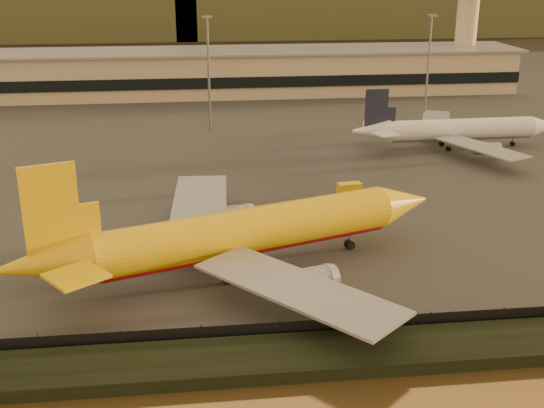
{
  "coord_description": "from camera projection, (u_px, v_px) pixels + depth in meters",
  "views": [
    {
      "loc": [
        -14.01,
        -73.73,
        37.3
      ],
      "look_at": [
        -3.82,
        12.0,
        6.19
      ],
      "focal_mm": 45.0,
      "sensor_mm": 36.0,
      "label": 1
    }
  ],
  "objects": [
    {
      "name": "white_narrowbody_jet",
      "position": [
        457.0,
        130.0,
        140.49
      ],
      "size": [
        44.41,
        43.43,
        12.78
      ],
      "rotation": [
        0.0,
        0.0,
        0.03
      ],
      "color": "white",
      "rests_on": "tarmac"
    },
    {
      "name": "terminal_building",
      "position": [
        189.0,
        73.0,
        196.64
      ],
      "size": [
        202.0,
        25.0,
        12.6
      ],
      "color": "tan",
      "rests_on": "tarmac"
    },
    {
      "name": "gse_vehicle_white",
      "position": [
        206.0,
        188.0,
        114.09
      ],
      "size": [
        4.38,
        3.07,
        1.8
      ],
      "primitive_type": "cube",
      "rotation": [
        0.0,
        0.0,
        0.35
      ],
      "color": "white",
      "rests_on": "tarmac"
    },
    {
      "name": "embankment",
      "position": [
        345.0,
        354.0,
        66.97
      ],
      "size": [
        320.0,
        7.0,
        1.4
      ],
      "primitive_type": "cube",
      "color": "black",
      "rests_on": "ground"
    },
    {
      "name": "control_tower",
      "position": [
        468.0,
        14.0,
        205.9
      ],
      "size": [
        11.2,
        11.2,
        35.5
      ],
      "color": "tan",
      "rests_on": "tarmac"
    },
    {
      "name": "gse_vehicle_yellow",
      "position": [
        350.0,
        188.0,
        114.16
      ],
      "size": [
        4.17,
        2.22,
        1.8
      ],
      "primitive_type": "cube",
      "rotation": [
        0.0,
        0.0,
        0.11
      ],
      "color": "#EAB50C",
      "rests_on": "tarmac"
    },
    {
      "name": "perimeter_fence",
      "position": [
        337.0,
        328.0,
        70.5
      ],
      "size": [
        300.0,
        0.05,
        2.2
      ],
      "primitive_type": "cube",
      "color": "black",
      "rests_on": "tarmac"
    },
    {
      "name": "ground",
      "position": [
        315.0,
        283.0,
        83.09
      ],
      "size": [
        900.0,
        900.0,
        0.0
      ],
      "primitive_type": "plane",
      "color": "black",
      "rests_on": "ground"
    },
    {
      "name": "dhl_cargo_jet",
      "position": [
        242.0,
        234.0,
        84.35
      ],
      "size": [
        54.92,
        52.26,
        16.85
      ],
      "rotation": [
        0.0,
        0.0,
        0.33
      ],
      "color": "#EAB50C",
      "rests_on": "tarmac"
    },
    {
      "name": "tarmac",
      "position": [
        248.0,
        115.0,
        171.8
      ],
      "size": [
        320.0,
        220.0,
        0.2
      ],
      "primitive_type": "cube",
      "color": "#2D2D2D",
      "rests_on": "ground"
    },
    {
      "name": "apron_light_masts",
      "position": [
        323.0,
        63.0,
        149.49
      ],
      "size": [
        152.2,
        12.2,
        25.4
      ],
      "color": "slate",
      "rests_on": "tarmac"
    }
  ]
}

